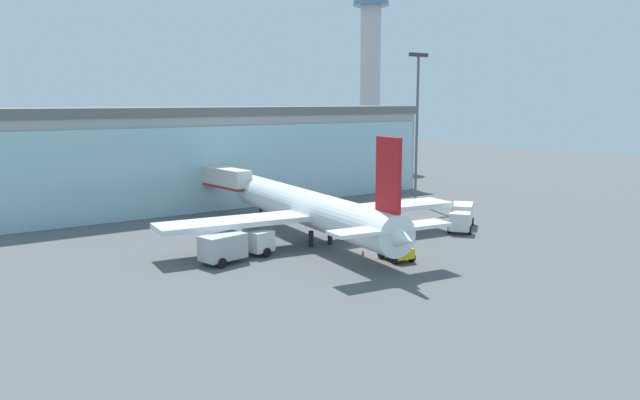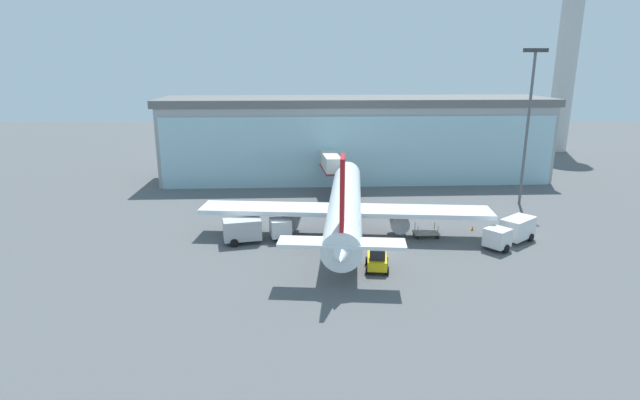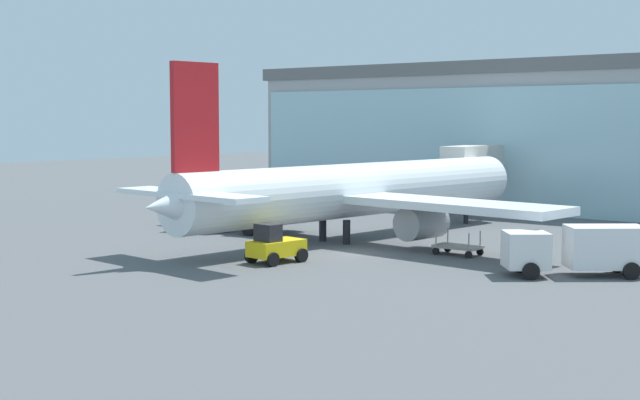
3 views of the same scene
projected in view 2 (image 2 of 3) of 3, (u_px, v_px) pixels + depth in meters
name	position (u px, v px, depth m)	size (l,w,h in m)	color
ground	(381.00, 249.00, 52.62)	(240.00, 240.00, 0.00)	#545659
terminal_building	(355.00, 138.00, 83.93)	(64.36, 15.94, 13.50)	#A1A1A1
jet_bridge	(329.00, 161.00, 75.12)	(3.34, 11.37, 6.03)	beige
control_tower	(568.00, 45.00, 106.16)	(7.94, 7.94, 38.88)	silver
apron_light_mast	(529.00, 116.00, 66.40)	(3.20, 0.40, 20.79)	#59595E
airplane	(345.00, 205.00, 56.54)	(32.57, 35.03, 11.46)	white
catering_truck	(255.00, 229.00, 54.30)	(7.61, 3.83, 2.65)	silver
fuel_truck	(511.00, 231.00, 53.66)	(7.02, 6.37, 2.65)	silver
baggage_cart	(426.00, 233.00, 56.00)	(2.83, 1.66, 1.50)	#9E998C
pushback_tug	(377.00, 260.00, 46.92)	(2.46, 3.37, 2.30)	yellow
safety_cone_nose	(358.00, 255.00, 50.14)	(0.36, 0.36, 0.55)	orange
safety_cone_wingtip	(472.00, 228.00, 58.24)	(0.36, 0.36, 0.55)	orange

